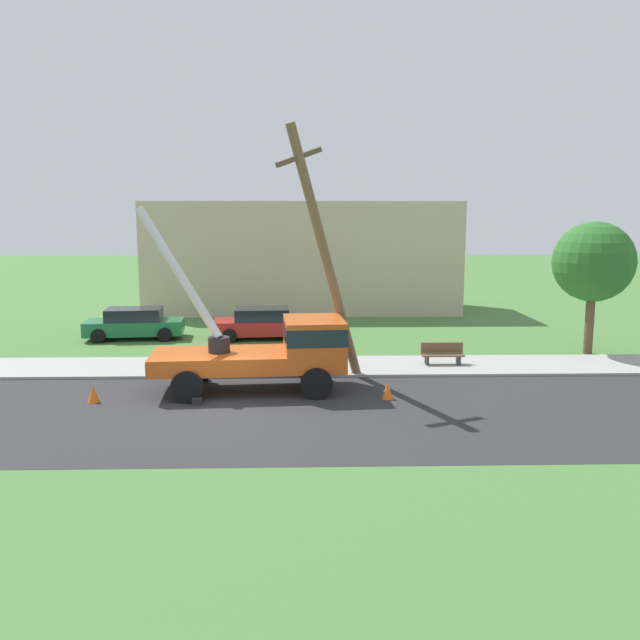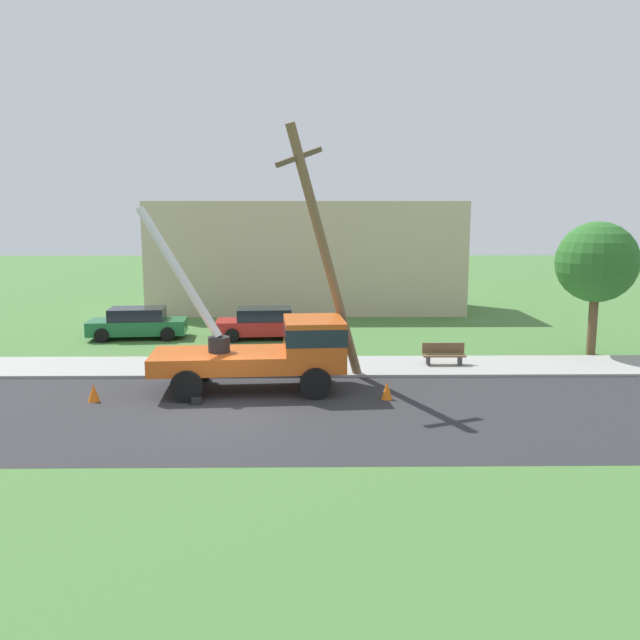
% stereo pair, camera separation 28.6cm
% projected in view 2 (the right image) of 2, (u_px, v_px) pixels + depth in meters
% --- Properties ---
extents(ground_plane, '(120.00, 120.00, 0.00)m').
position_uv_depth(ground_plane, '(256.00, 336.00, 30.76)').
color(ground_plane, '#477538').
extents(road_asphalt, '(80.00, 8.20, 0.01)m').
position_uv_depth(road_asphalt, '(222.00, 413.00, 18.92)').
color(road_asphalt, '#2B2B2D').
rests_on(road_asphalt, ground).
extents(sidewalk_strip, '(80.00, 3.12, 0.10)m').
position_uv_depth(sidewalk_strip, '(242.00, 366.00, 24.50)').
color(sidewalk_strip, '#9E9E99').
rests_on(sidewalk_strip, ground).
extents(utility_truck, '(6.93, 3.23, 5.98)m').
position_uv_depth(utility_truck, '(274.00, 348.00, 21.25)').
color(utility_truck, '#C65119').
rests_on(utility_truck, ground).
extents(leaning_utility_pole, '(3.00, 2.35, 8.62)m').
position_uv_depth(leaning_utility_pole, '(325.00, 253.00, 21.73)').
color(leaning_utility_pole, brown).
rests_on(leaning_utility_pole, ground).
extents(traffic_cone_ahead, '(0.36, 0.36, 0.56)m').
position_uv_depth(traffic_cone_ahead, '(387.00, 391.00, 20.32)').
color(traffic_cone_ahead, orange).
rests_on(traffic_cone_ahead, ground).
extents(traffic_cone_behind, '(0.36, 0.36, 0.56)m').
position_uv_depth(traffic_cone_behind, '(94.00, 393.00, 20.08)').
color(traffic_cone_behind, orange).
rests_on(traffic_cone_behind, ground).
extents(parked_sedan_green, '(4.55, 2.29, 1.42)m').
position_uv_depth(parked_sedan_green, '(138.00, 323.00, 30.21)').
color(parked_sedan_green, '#1E6638').
rests_on(parked_sedan_green, ground).
extents(parked_sedan_red, '(4.52, 2.22, 1.42)m').
position_uv_depth(parked_sedan_red, '(264.00, 323.00, 30.19)').
color(parked_sedan_red, '#B21E1E').
rests_on(parked_sedan_red, ground).
extents(park_bench, '(1.60, 0.45, 0.90)m').
position_uv_depth(park_bench, '(444.00, 355.00, 24.59)').
color(park_bench, brown).
rests_on(park_bench, ground).
extents(roadside_tree_near, '(3.25, 3.25, 5.43)m').
position_uv_depth(roadside_tree_near, '(597.00, 263.00, 26.23)').
color(roadside_tree_near, brown).
rests_on(roadside_tree_near, ground).
extents(lowrise_building_backdrop, '(18.00, 6.00, 6.40)m').
position_uv_depth(lowrise_building_backdrop, '(307.00, 256.00, 38.83)').
color(lowrise_building_backdrop, '#C6B293').
rests_on(lowrise_building_backdrop, ground).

